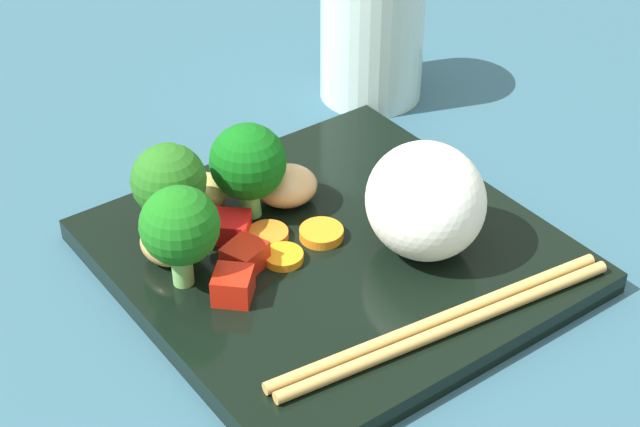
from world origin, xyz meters
TOP-DOWN VIEW (x-y plane):
  - ground_plane at (0.00, 0.00)cm, footprint 110.00×110.00cm
  - square_plate at (0.00, 0.00)cm, footprint 24.45×24.45cm
  - rice_mound at (3.78, -3.33)cm, footprint 8.52×8.77cm
  - broccoli_floret_0 at (-1.60, 5.82)cm, footprint 4.52×4.52cm
  - broccoli_floret_1 at (-8.23, 2.79)cm, footprint 4.30×4.30cm
  - broccoli_floret_2 at (-6.55, 6.44)cm, footprint 4.24×4.24cm
  - carrot_slice_0 at (-2.98, 0.79)cm, footprint 2.99×2.99cm
  - carrot_slice_1 at (0.10, 1.08)cm, footprint 3.09×3.09cm
  - carrot_slice_2 at (-2.39, 3.00)cm, footprint 3.23×3.23cm
  - pepper_chunk_0 at (-4.97, 1.68)cm, footprint 2.64×2.48cm
  - pepper_chunk_1 at (-3.95, 4.47)cm, footprint 2.98×2.98cm
  - pepper_chunk_2 at (-6.98, 0.06)cm, footprint 2.89×2.89cm
  - chicken_piece_0 at (-3.22, 8.03)cm, footprint 2.97×3.41cm
  - chicken_piece_1 at (-8.12, 4.90)cm, footprint 2.84×3.51cm
  - chicken_piece_2 at (0.74, 5.26)cm, footprint 4.27×4.12cm
  - chopstick_pair at (-0.28, -8.94)cm, footprint 20.19×5.06cm
  - drinking_glass at (15.08, 13.64)cm, footprint 7.39×7.39cm

SIDE VIEW (x-z plane):
  - ground_plane at x=0.00cm, z-range -2.00..0.00cm
  - square_plate at x=0.00cm, z-range 0.00..1.34cm
  - carrot_slice_2 at x=-2.39cm, z-range 1.34..1.82cm
  - carrot_slice_0 at x=-2.98cm, z-range 1.34..1.83cm
  - carrot_slice_1 at x=0.10cm, z-range 1.34..1.92cm
  - chopstick_pair at x=-0.28cm, z-range 1.34..1.99cm
  - pepper_chunk_1 at x=-3.95cm, z-range 1.34..2.68cm
  - pepper_chunk_0 at x=-4.97cm, z-range 1.34..2.81cm
  - pepper_chunk_2 at x=-6.98cm, z-range 1.34..2.95cm
  - chicken_piece_0 at x=-3.22cm, z-range 1.34..3.29cm
  - chicken_piece_1 at x=-8.12cm, z-range 1.34..3.49cm
  - chicken_piece_2 at x=0.74cm, z-range 1.34..3.51cm
  - rice_mound at x=3.78cm, z-range 1.34..7.89cm
  - drinking_glass at x=15.08cm, z-range 0.00..9.38cm
  - broccoli_floret_0 at x=-1.60cm, z-range 1.84..7.67cm
  - broccoli_floret_1 at x=-8.23cm, z-range 2.04..7.95cm
  - broccoli_floret_2 at x=-6.55cm, z-range 2.09..8.28cm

